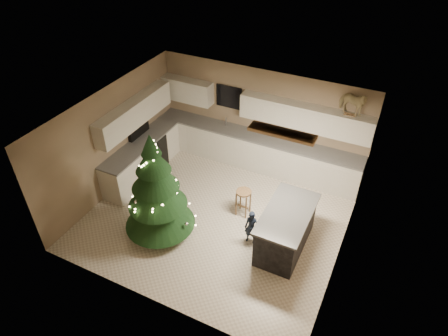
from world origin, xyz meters
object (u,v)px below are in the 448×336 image
Objects in this scene: island at (286,229)px; rocking_horse at (352,103)px; toddler at (251,227)px; bar_stool at (243,197)px; christmas_tree at (157,195)px.

rocking_horse reaches higher than island.
bar_stool is at bearing 118.47° from toddler.
island is 0.71m from toddler.
island reaches higher than toddler.
bar_stool is (-1.18, 0.52, 0.02)m from island.
island reaches higher than bar_stool.
toddler is (0.50, -0.71, -0.09)m from bar_stool.
rocking_horse is at bearing 49.90° from bar_stool.
christmas_tree is 2.07m from toddler.
christmas_tree is at bearing -169.68° from toddler.
island is 3.12m from rocking_horse.
island is 2.58× the size of bar_stool.
toddler is 3.48m from rocking_horse.
christmas_tree is at bearing -137.27° from bar_stool.
rocking_horse is at bearing 46.86° from christmas_tree.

